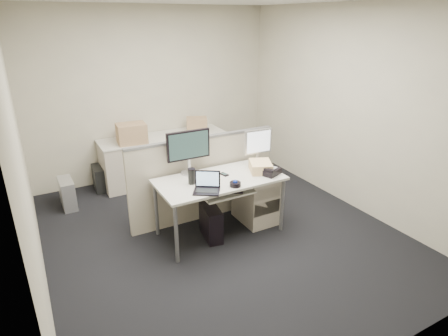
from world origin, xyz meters
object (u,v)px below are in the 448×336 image
desk (220,183)px  desk_phone (270,171)px  monitor_main (189,152)px  laptop (206,183)px

desk → desk_phone: size_ratio=6.56×
monitor_main → laptop: bearing=-94.5°
laptop → monitor_main: bearing=117.9°
laptop → desk_phone: (0.90, 0.08, -0.07)m
desk → laptop: laptop is taller
laptop → desk_phone: bearing=38.0°
monitor_main → laptop: (-0.05, -0.58, -0.17)m
desk → desk_phone: (0.60, -0.18, 0.10)m
monitor_main → desk_phone: (0.85, -0.50, -0.23)m
desk → desk_phone: 0.63m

